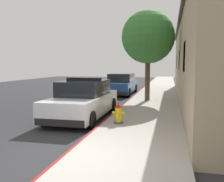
{
  "coord_description": "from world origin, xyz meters",
  "views": [
    {
      "loc": [
        2.29,
        -5.25,
        2.21
      ],
      "look_at": [
        -0.34,
        6.19,
        1.0
      ],
      "focal_mm": 40.69,
      "sensor_mm": 36.0,
      "label": 1
    }
  ],
  "objects": [
    {
      "name": "fire_hydrant",
      "position": [
        0.55,
        3.36,
        0.51
      ],
      "size": [
        0.44,
        0.4,
        0.76
      ],
      "color": "#4C4C51",
      "rests_on": "sidewalk_pavement"
    },
    {
      "name": "parked_car_silver_ahead",
      "position": [
        -1.31,
        13.57,
        0.74
      ],
      "size": [
        1.94,
        4.84,
        1.56
      ],
      "color": "navy",
      "rests_on": "ground"
    },
    {
      "name": "ground_plane",
      "position": [
        -4.61,
        10.0,
        -0.1
      ],
      "size": [
        28.65,
        60.0,
        0.2
      ],
      "primitive_type": "cube",
      "color": "#2B2B2D"
    },
    {
      "name": "sidewalk_pavement",
      "position": [
        1.39,
        10.0,
        0.08
      ],
      "size": [
        2.77,
        60.0,
        0.16
      ],
      "primitive_type": "cube",
      "color": "#ADA89E",
      "rests_on": "ground"
    },
    {
      "name": "street_tree",
      "position": [
        1.01,
        9.42,
        3.76
      ],
      "size": [
        3.01,
        3.01,
        5.12
      ],
      "color": "brown",
      "rests_on": "sidewalk_pavement"
    },
    {
      "name": "police_cruiser",
      "position": [
        -1.22,
        4.73,
        0.74
      ],
      "size": [
        1.94,
        4.84,
        1.68
      ],
      "color": "white",
      "rests_on": "ground"
    },
    {
      "name": "curb_painted_edge",
      "position": [
        -0.04,
        10.0,
        0.08
      ],
      "size": [
        0.08,
        60.0,
        0.16
      ],
      "primitive_type": "cube",
      "color": "maroon",
      "rests_on": "ground"
    }
  ]
}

